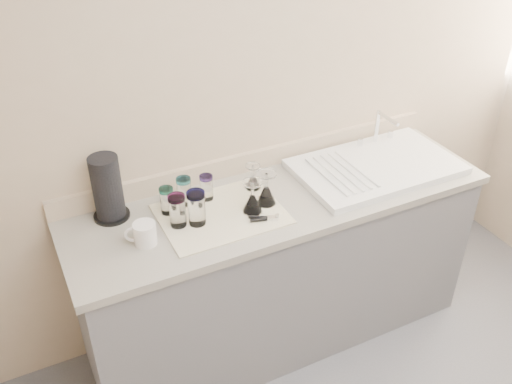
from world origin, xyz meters
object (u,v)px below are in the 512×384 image
tumbler_magenta (177,210)px  paper_towel_roll (107,189)px  can_opener (264,218)px  white_mug (144,234)px  tumbler_cyan (184,191)px  goblet_front_right (266,193)px  goblet_back_right (253,180)px  tumbler_blue (196,208)px  tumbler_teal (167,200)px  tumbler_purple (206,187)px  sink_unit (376,166)px  goblet_front_left (252,201)px

tumbler_magenta → paper_towel_roll: paper_towel_roll is taller
can_opener → white_mug: (-0.52, 0.09, 0.03)m
tumbler_cyan → goblet_front_right: size_ratio=0.84×
goblet_back_right → white_mug: bearing=-163.9°
goblet_front_right → paper_towel_roll: size_ratio=0.53×
tumbler_magenta → goblet_back_right: bearing=16.0°
goblet_back_right → white_mug: goblet_back_right is taller
tumbler_blue → can_opener: 0.30m
tumbler_magenta → tumbler_blue: size_ratio=0.94×
tumbler_magenta → goblet_front_right: (0.42, -0.02, -0.02)m
tumbler_teal → goblet_back_right: (0.43, 0.01, -0.02)m
tumbler_purple → goblet_back_right: bearing=-3.5°
tumbler_teal → tumbler_purple: (0.20, 0.02, -0.00)m
can_opener → goblet_back_right: bearing=74.7°
sink_unit → tumbler_blue: sink_unit is taller
sink_unit → tumbler_teal: (-1.08, 0.10, 0.05)m
tumbler_cyan → goblet_front_left: (0.25, -0.19, -0.02)m
goblet_front_right → tumbler_cyan: bearing=154.5°
can_opener → goblet_front_right: bearing=58.9°
tumbler_cyan → tumbler_magenta: bearing=-120.4°
goblet_front_left → tumbler_teal: bearing=154.8°
tumbler_cyan → can_opener: size_ratio=1.06×
goblet_back_right → goblet_front_left: bearing=-116.7°
tumbler_purple → tumbler_magenta: size_ratio=0.82×
tumbler_teal → tumbler_magenta: tumbler_magenta is taller
can_opener → white_mug: white_mug is taller
tumbler_teal → can_opener: tumbler_teal is taller
tumbler_teal → goblet_front_right: size_ratio=0.79×
goblet_front_right → tumbler_blue: bearing=-179.4°
tumbler_purple → goblet_front_right: goblet_front_right is taller
tumbler_blue → goblet_front_right: (0.34, 0.00, -0.03)m
sink_unit → goblet_back_right: bearing=170.2°
sink_unit → paper_towel_roll: paper_towel_roll is taller
tumbler_teal → tumbler_blue: (0.09, -0.14, 0.02)m
goblet_back_right → tumbler_purple: bearing=176.5°
goblet_front_left → tumbler_purple: bearing=128.2°
tumbler_blue → can_opener: (0.27, -0.11, -0.07)m
tumbler_cyan → tumbler_purple: size_ratio=1.10×
white_mug → paper_towel_roll: paper_towel_roll is taller
tumbler_teal → tumbler_purple: 0.20m
tumbler_blue → can_opener: tumbler_blue is taller
goblet_back_right → paper_towel_roll: bearing=173.1°
tumbler_magenta → goblet_front_right: bearing=-2.7°
tumbler_magenta → tumbler_purple: bearing=35.4°
can_opener → white_mug: 0.53m
can_opener → paper_towel_roll: 0.70m
tumbler_purple → tumbler_blue: tumbler_blue is taller
tumbler_magenta → goblet_front_left: bearing=-8.6°
sink_unit → tumbler_cyan: 0.99m
goblet_front_right → goblet_front_left: bearing=-160.2°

